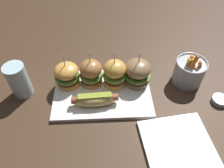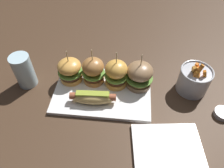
{
  "view_description": "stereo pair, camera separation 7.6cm",
  "coord_description": "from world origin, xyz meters",
  "px_view_note": "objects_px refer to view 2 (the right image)",
  "views": [
    {
      "loc": [
        0.01,
        -0.51,
        0.62
      ],
      "look_at": [
        0.04,
        0.0,
        0.05
      ],
      "focal_mm": 34.7,
      "sensor_mm": 36.0,
      "label": 1
    },
    {
      "loc": [
        0.09,
        -0.51,
        0.62
      ],
      "look_at": [
        0.04,
        0.0,
        0.05
      ],
      "focal_mm": 34.7,
      "sensor_mm": 36.0,
      "label": 2
    }
  ],
  "objects_px": {
    "slider_center_left": "(93,70)",
    "slider_center_right": "(116,73)",
    "slider_far_left": "(70,70)",
    "fries_bucket": "(194,80)",
    "water_glass": "(24,71)",
    "slider_far_right": "(139,75)",
    "side_plate": "(169,155)",
    "hot_dog": "(93,97)",
    "platter_main": "(103,92)",
    "sauce_ramekin": "(223,113)"
  },
  "relations": [
    {
      "from": "slider_center_left",
      "to": "slider_center_right",
      "type": "relative_size",
      "value": 0.98
    },
    {
      "from": "slider_far_left",
      "to": "fries_bucket",
      "type": "relative_size",
      "value": 0.98
    },
    {
      "from": "fries_bucket",
      "to": "slider_far_left",
      "type": "bearing_deg",
      "value": -179.34
    },
    {
      "from": "slider_center_right",
      "to": "water_glass",
      "type": "distance_m",
      "value": 0.34
    },
    {
      "from": "slider_center_right",
      "to": "slider_center_left",
      "type": "bearing_deg",
      "value": 174.05
    },
    {
      "from": "slider_far_right",
      "to": "side_plate",
      "type": "bearing_deg",
      "value": -70.17
    },
    {
      "from": "slider_far_right",
      "to": "side_plate",
      "type": "xyz_separation_m",
      "value": [
        0.1,
        -0.27,
        -0.06
      ]
    },
    {
      "from": "slider_center_left",
      "to": "hot_dog",
      "type": "bearing_deg",
      "value": -82.6
    },
    {
      "from": "platter_main",
      "to": "slider_far_left",
      "type": "xyz_separation_m",
      "value": [
        -0.13,
        0.05,
        0.05
      ]
    },
    {
      "from": "fries_bucket",
      "to": "side_plate",
      "type": "xyz_separation_m",
      "value": [
        -0.1,
        -0.28,
        -0.04
      ]
    },
    {
      "from": "slider_center_left",
      "to": "slider_far_right",
      "type": "distance_m",
      "value": 0.17
    },
    {
      "from": "sauce_ramekin",
      "to": "fries_bucket",
      "type": "bearing_deg",
      "value": 129.74
    },
    {
      "from": "slider_far_right",
      "to": "slider_center_right",
      "type": "bearing_deg",
      "value": -177.08
    },
    {
      "from": "hot_dog",
      "to": "sauce_ramekin",
      "type": "distance_m",
      "value": 0.44
    },
    {
      "from": "platter_main",
      "to": "side_plate",
      "type": "xyz_separation_m",
      "value": [
        0.23,
        -0.22,
        -0.0
      ]
    },
    {
      "from": "fries_bucket",
      "to": "slider_center_left",
      "type": "bearing_deg",
      "value": -179.26
    },
    {
      "from": "platter_main",
      "to": "fries_bucket",
      "type": "relative_size",
      "value": 2.54
    },
    {
      "from": "platter_main",
      "to": "slider_center_left",
      "type": "bearing_deg",
      "value": 128.46
    },
    {
      "from": "hot_dog",
      "to": "sauce_ramekin",
      "type": "xyz_separation_m",
      "value": [
        0.44,
        -0.0,
        -0.03
      ]
    },
    {
      "from": "slider_center_right",
      "to": "sauce_ramekin",
      "type": "bearing_deg",
      "value": -14.36
    },
    {
      "from": "hot_dog",
      "to": "slider_far_right",
      "type": "height_order",
      "value": "slider_far_right"
    },
    {
      "from": "slider_far_left",
      "to": "fries_bucket",
      "type": "xyz_separation_m",
      "value": [
        0.45,
        0.01,
        -0.01
      ]
    },
    {
      "from": "slider_far_right",
      "to": "water_glass",
      "type": "relative_size",
      "value": 1.11
    },
    {
      "from": "slider_center_right",
      "to": "side_plate",
      "type": "distance_m",
      "value": 0.32
    },
    {
      "from": "slider_center_left",
      "to": "slider_far_right",
      "type": "height_order",
      "value": "slider_center_left"
    },
    {
      "from": "slider_center_left",
      "to": "fries_bucket",
      "type": "height_order",
      "value": "slider_center_left"
    },
    {
      "from": "slider_center_right",
      "to": "side_plate",
      "type": "relative_size",
      "value": 0.72
    },
    {
      "from": "sauce_ramekin",
      "to": "water_glass",
      "type": "relative_size",
      "value": 0.44
    },
    {
      "from": "sauce_ramekin",
      "to": "water_glass",
      "type": "height_order",
      "value": "water_glass"
    },
    {
      "from": "slider_far_left",
      "to": "side_plate",
      "type": "relative_size",
      "value": 0.65
    },
    {
      "from": "hot_dog",
      "to": "slider_far_right",
      "type": "xyz_separation_m",
      "value": [
        0.16,
        0.1,
        0.03
      ]
    },
    {
      "from": "hot_dog",
      "to": "side_plate",
      "type": "xyz_separation_m",
      "value": [
        0.25,
        -0.17,
        -0.03
      ]
    },
    {
      "from": "fries_bucket",
      "to": "water_glass",
      "type": "bearing_deg",
      "value": -177.12
    },
    {
      "from": "slider_center_left",
      "to": "platter_main",
      "type": "bearing_deg",
      "value": -51.54
    },
    {
      "from": "side_plate",
      "to": "slider_far_right",
      "type": "bearing_deg",
      "value": 109.83
    },
    {
      "from": "hot_dog",
      "to": "slider_center_left",
      "type": "relative_size",
      "value": 1.09
    },
    {
      "from": "sauce_ramekin",
      "to": "water_glass",
      "type": "distance_m",
      "value": 0.72
    },
    {
      "from": "hot_dog",
      "to": "slider_center_right",
      "type": "xyz_separation_m",
      "value": [
        0.07,
        0.09,
        0.03
      ]
    },
    {
      "from": "slider_center_right",
      "to": "slider_far_right",
      "type": "height_order",
      "value": "slider_center_right"
    },
    {
      "from": "side_plate",
      "to": "platter_main",
      "type": "bearing_deg",
      "value": 135.53
    },
    {
      "from": "fries_bucket",
      "to": "sauce_ramekin",
      "type": "distance_m",
      "value": 0.15
    },
    {
      "from": "platter_main",
      "to": "slider_far_left",
      "type": "height_order",
      "value": "slider_far_left"
    },
    {
      "from": "platter_main",
      "to": "side_plate",
      "type": "bearing_deg",
      "value": -44.47
    },
    {
      "from": "sauce_ramekin",
      "to": "side_plate",
      "type": "distance_m",
      "value": 0.25
    },
    {
      "from": "slider_center_right",
      "to": "fries_bucket",
      "type": "xyz_separation_m",
      "value": [
        0.28,
        0.01,
        -0.02
      ]
    },
    {
      "from": "platter_main",
      "to": "hot_dog",
      "type": "height_order",
      "value": "hot_dog"
    },
    {
      "from": "slider_center_right",
      "to": "water_glass",
      "type": "bearing_deg",
      "value": -177.03
    },
    {
      "from": "platter_main",
      "to": "slider_center_right",
      "type": "xyz_separation_m",
      "value": [
        0.05,
        0.04,
        0.06
      ]
    },
    {
      "from": "fries_bucket",
      "to": "water_glass",
      "type": "relative_size",
      "value": 1.06
    },
    {
      "from": "slider_far_left",
      "to": "side_plate",
      "type": "bearing_deg",
      "value": -37.47
    }
  ]
}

